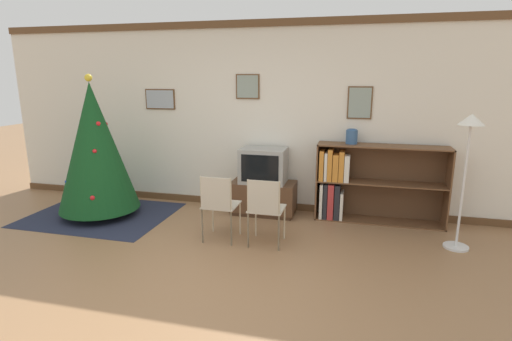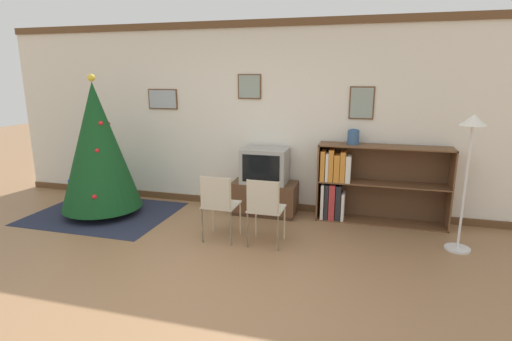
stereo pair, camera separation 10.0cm
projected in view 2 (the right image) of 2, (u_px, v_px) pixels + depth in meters
The scene contains 11 objects.
ground_plane at pixel (180, 292), 3.70m from camera, with size 24.00×24.00×0.00m, color #936B47.
wall_back at pixel (256, 117), 5.83m from camera, with size 8.15×0.11×2.70m.
area_rug at pixel (104, 213), 5.78m from camera, with size 1.96×1.53×0.01m.
christmas_tree at pixel (98, 147), 5.55m from camera, with size 1.10×1.10×1.96m.
tv_console at pixel (265, 198), 5.75m from camera, with size 0.91×0.47×0.47m.
television at pixel (265, 165), 5.63m from camera, with size 0.64×0.46×0.49m.
folding_chair_left at pixel (219, 204), 4.73m from camera, with size 0.40×0.40×0.82m.
folding_chair_right at pixel (265, 208), 4.58m from camera, with size 0.40×0.40×0.82m.
bookshelf at pixel (358, 184), 5.40m from camera, with size 1.70×0.36×1.06m.
vase at pixel (353, 137), 5.31m from camera, with size 0.16×0.16×0.20m.
standing_lamp at pixel (470, 148), 4.31m from camera, with size 0.28×0.28×1.55m.
Camera 2 is at (1.57, -3.02, 1.96)m, focal length 28.00 mm.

